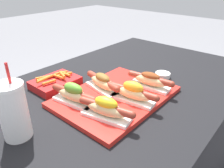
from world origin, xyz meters
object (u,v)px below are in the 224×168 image
(hot_dog_2, at_px, (150,80))
(hot_dog_3, at_px, (74,94))
(serving_tray, at_px, (116,96))
(hot_dog_0, at_px, (106,109))
(hot_dog_4, at_px, (103,82))
(hot_dog_1, at_px, (133,93))
(fries_basket, at_px, (55,82))
(drink_cup, at_px, (13,111))
(sauce_bowl, at_px, (163,75))

(hot_dog_2, distance_m, hot_dog_3, 0.32)
(serving_tray, relative_size, hot_dog_0, 2.23)
(hot_dog_2, height_order, hot_dog_4, hot_dog_4)
(hot_dog_1, xyz_separation_m, hot_dog_2, (0.14, 0.01, -0.00))
(hot_dog_0, distance_m, fries_basket, 0.35)
(hot_dog_3, height_order, drink_cup, drink_cup)
(hot_dog_4, bearing_deg, hot_dog_2, -43.17)
(serving_tray, distance_m, hot_dog_3, 0.17)
(hot_dog_0, xyz_separation_m, hot_dog_1, (0.14, -0.00, 0.00))
(hot_dog_2, xyz_separation_m, drink_cup, (-0.51, 0.15, 0.04))
(hot_dog_2, distance_m, hot_dog_4, 0.20)
(hot_dog_1, distance_m, sauce_bowl, 0.30)
(hot_dog_3, height_order, fries_basket, hot_dog_3)
(drink_cup, bearing_deg, sauce_bowl, -10.80)
(serving_tray, relative_size, hot_dog_2, 2.20)
(serving_tray, height_order, hot_dog_4, hot_dog_4)
(serving_tray, xyz_separation_m, hot_dog_1, (0.00, -0.08, 0.04))
(hot_dog_2, height_order, drink_cup, drink_cup)
(sauce_bowl, bearing_deg, serving_tray, 171.35)
(hot_dog_0, height_order, fries_basket, hot_dog_0)
(serving_tray, xyz_separation_m, hot_dog_2, (0.14, -0.07, 0.04))
(serving_tray, height_order, sauce_bowl, sauce_bowl)
(hot_dog_3, bearing_deg, serving_tray, -27.12)
(drink_cup, relative_size, fries_basket, 1.23)
(hot_dog_0, bearing_deg, hot_dog_3, 93.32)
(sauce_bowl, bearing_deg, hot_dog_0, -175.99)
(hot_dog_2, distance_m, fries_basket, 0.41)
(hot_dog_0, distance_m, hot_dog_2, 0.28)
(hot_dog_2, distance_m, drink_cup, 0.53)
(hot_dog_4, bearing_deg, hot_dog_1, -86.66)
(serving_tray, height_order, hot_dog_2, hot_dog_2)
(hot_dog_0, bearing_deg, hot_dog_4, 46.42)
(hot_dog_1, xyz_separation_m, hot_dog_3, (-0.15, 0.16, 0.00))
(hot_dog_0, distance_m, hot_dog_1, 0.14)
(hot_dog_2, relative_size, hot_dog_3, 1.00)
(serving_tray, xyz_separation_m, fries_basket, (-0.09, 0.27, 0.01))
(hot_dog_1, xyz_separation_m, fries_basket, (-0.10, 0.35, -0.03))
(hot_dog_0, distance_m, hot_dog_3, 0.15)
(serving_tray, relative_size, hot_dog_3, 2.21)
(hot_dog_3, bearing_deg, fries_basket, 73.92)
(serving_tray, bearing_deg, fries_basket, 109.21)
(hot_dog_4, distance_m, drink_cup, 0.37)
(hot_dog_2, bearing_deg, hot_dog_1, -175.69)
(serving_tray, xyz_separation_m, sauce_bowl, (0.30, -0.05, 0.00))
(serving_tray, distance_m, hot_dog_2, 0.16)
(hot_dog_3, relative_size, sauce_bowl, 2.96)
(drink_cup, distance_m, fries_basket, 0.34)
(hot_dog_4, height_order, drink_cup, drink_cup)
(serving_tray, xyz_separation_m, hot_dog_4, (-0.00, 0.07, 0.04))
(drink_cup, height_order, fries_basket, drink_cup)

